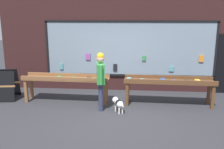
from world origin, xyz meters
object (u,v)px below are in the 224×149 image
object	(u,v)px
display_table_right	(169,83)
person_browsing	(101,77)
display_table_left	(66,80)
sandwich_board_sign	(8,84)
small_dog	(118,103)

from	to	relation	value
display_table_right	person_browsing	xyz separation A→B (m)	(-2.02, -0.61, 0.30)
display_table_left	sandwich_board_sign	xyz separation A→B (m)	(-2.01, 0.12, -0.21)
display_table_left	small_dog	distance (m)	1.91
person_browsing	display_table_right	bearing A→B (deg)	-82.83
display_table_right	small_dog	bearing A→B (deg)	-153.77
display_table_left	sandwich_board_sign	distance (m)	2.03
display_table_left	display_table_right	size ratio (longest dim) A/B	1.00
sandwich_board_sign	small_dog	bearing A→B (deg)	-22.00
display_table_left	sandwich_board_sign	bearing A→B (deg)	176.48
display_table_right	sandwich_board_sign	distance (m)	5.23
display_table_left	small_dog	bearing A→B (deg)	-23.39
display_table_left	person_browsing	size ratio (longest dim) A/B	1.62
display_table_left	display_table_right	world-z (taller)	display_table_left
display_table_right	person_browsing	bearing A→B (deg)	-163.19
display_table_left	small_dog	size ratio (longest dim) A/B	5.27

